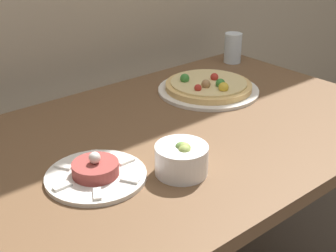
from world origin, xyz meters
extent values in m
cube|color=brown|center=(0.00, 0.39, 0.72)|extent=(1.33, 0.79, 0.03)
cylinder|color=brown|center=(0.60, 0.73, 0.35)|extent=(0.06, 0.06, 0.70)
cylinder|color=silver|center=(0.29, 0.53, 0.74)|extent=(0.32, 0.32, 0.01)
cylinder|color=#DBB26B|center=(0.29, 0.53, 0.76)|extent=(0.27, 0.27, 0.02)
cylinder|color=#E0C684|center=(0.29, 0.53, 0.77)|extent=(0.24, 0.24, 0.01)
sphere|color=gold|center=(0.28, 0.45, 0.78)|extent=(0.03, 0.03, 0.03)
sphere|color=#997047|center=(0.26, 0.51, 0.78)|extent=(0.03, 0.03, 0.03)
sphere|color=#B22D23|center=(0.32, 0.54, 0.78)|extent=(0.03, 0.03, 0.03)
sphere|color=#B22D23|center=(0.22, 0.50, 0.78)|extent=(0.02, 0.02, 0.02)
sphere|color=#387F33|center=(0.24, 0.59, 0.78)|extent=(0.03, 0.03, 0.03)
sphere|color=#387F33|center=(0.29, 0.48, 0.78)|extent=(0.03, 0.03, 0.03)
cylinder|color=silver|center=(-0.25, 0.33, 0.74)|extent=(0.22, 0.22, 0.01)
cylinder|color=#933D38|center=(-0.25, 0.33, 0.76)|extent=(0.10, 0.10, 0.03)
sphere|color=silver|center=(-0.25, 0.33, 0.79)|extent=(0.03, 0.03, 0.03)
cube|color=white|center=(-0.17, 0.33, 0.75)|extent=(0.04, 0.02, 0.01)
cube|color=white|center=(-0.21, 0.40, 0.75)|extent=(0.03, 0.04, 0.01)
cube|color=white|center=(-0.29, 0.40, 0.75)|extent=(0.03, 0.04, 0.01)
cube|color=white|center=(-0.33, 0.33, 0.75)|extent=(0.04, 0.02, 0.01)
cube|color=white|center=(-0.29, 0.26, 0.75)|extent=(0.03, 0.04, 0.01)
cube|color=white|center=(-0.21, 0.26, 0.75)|extent=(0.03, 0.04, 0.01)
cylinder|color=white|center=(-0.09, 0.23, 0.77)|extent=(0.12, 0.12, 0.07)
sphere|color=#668E42|center=(-0.09, 0.23, 0.80)|extent=(0.03, 0.03, 0.03)
sphere|color=#8EA34C|center=(-0.10, 0.21, 0.80)|extent=(0.03, 0.03, 0.03)
sphere|color=#8EA34C|center=(-0.09, 0.22, 0.80)|extent=(0.03, 0.03, 0.03)
cylinder|color=silver|center=(0.57, 0.69, 0.79)|extent=(0.06, 0.06, 0.11)
camera|label=1|loc=(-0.68, -0.43, 1.28)|focal=50.00mm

